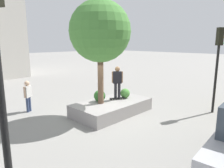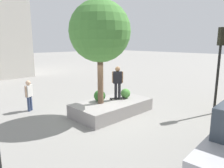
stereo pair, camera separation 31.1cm
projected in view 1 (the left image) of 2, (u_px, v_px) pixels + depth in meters
ground_plane at (109, 115)px, 10.41m from camera, size 120.00×120.00×0.00m
planter_ledge at (112, 107)px, 10.59m from camera, size 3.96×2.15×0.62m
plaza_tree at (100, 32)px, 9.55m from camera, size 2.85×2.85×4.85m
boxwood_shrub at (125, 93)px, 11.15m from camera, size 0.51×0.51×0.51m
hedge_clump at (100, 96)px, 10.47m from camera, size 0.58×0.58×0.58m
skateboard at (117, 98)px, 10.90m from camera, size 0.77×0.64×0.07m
skateboarder at (117, 80)px, 10.71m from camera, size 0.44×0.46×1.66m
traffic_light_median at (218, 56)px, 10.21m from camera, size 0.37×0.37×4.25m
passerby_with_bag at (28, 94)px, 10.72m from camera, size 0.48×0.39×1.63m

